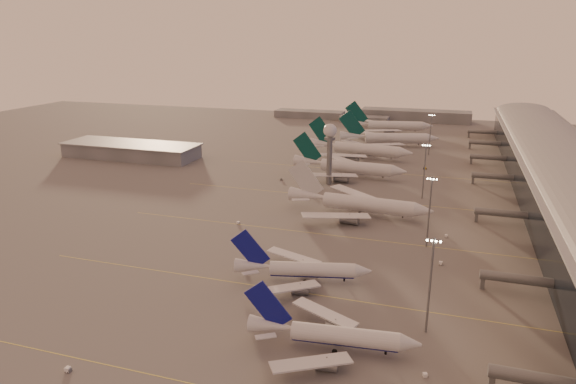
% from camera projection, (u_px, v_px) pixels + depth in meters
% --- Properties ---
extents(ground, '(700.00, 700.00, 0.00)m').
position_uv_depth(ground, '(211.00, 297.00, 142.69)').
color(ground, '#5A5757').
rests_on(ground, ground).
extents(taxiway_markings, '(180.00, 185.25, 0.02)m').
position_uv_depth(taxiway_markings, '(355.00, 237.00, 184.92)').
color(taxiway_markings, '#D5C84B').
rests_on(taxiway_markings, ground).
extents(terminal, '(57.00, 362.00, 23.04)m').
position_uv_depth(terminal, '(570.00, 187.00, 208.38)').
color(terminal, black).
rests_on(terminal, ground).
extents(hangar, '(82.00, 27.00, 8.50)m').
position_uv_depth(hangar, '(131.00, 150.00, 303.84)').
color(hangar, slate).
rests_on(hangar, ground).
extents(radar_tower, '(6.40, 6.40, 31.10)m').
position_uv_depth(radar_tower, '(330.00, 142.00, 244.32)').
color(radar_tower, slate).
rests_on(radar_tower, ground).
extents(mast_a, '(3.60, 0.56, 25.00)m').
position_uv_depth(mast_a, '(430.00, 281.00, 121.75)').
color(mast_a, slate).
rests_on(mast_a, ground).
extents(mast_b, '(3.60, 0.56, 25.00)m').
position_uv_depth(mast_b, '(430.00, 209.00, 172.69)').
color(mast_b, slate).
rests_on(mast_b, ground).
extents(mast_c, '(3.60, 0.56, 25.00)m').
position_uv_depth(mast_c, '(424.00, 169.00, 224.22)').
color(mast_c, slate).
rests_on(mast_c, ground).
extents(mast_d, '(3.60, 0.56, 25.00)m').
position_uv_depth(mast_d, '(430.00, 133.00, 306.74)').
color(mast_d, slate).
rests_on(mast_d, ground).
extents(distant_horizon, '(165.00, 37.50, 9.00)m').
position_uv_depth(distant_horizon, '(382.00, 116.00, 436.78)').
color(distant_horizon, slate).
rests_on(distant_horizon, ground).
extents(narrowbody_near, '(40.82, 32.44, 15.96)m').
position_uv_depth(narrowbody_near, '(332.00, 338.00, 117.71)').
color(narrowbody_near, silver).
rests_on(narrowbody_near, ground).
extents(narrowbody_mid, '(40.58, 32.01, 16.10)m').
position_uv_depth(narrowbody_mid, '(303.00, 271.00, 150.53)').
color(narrowbody_mid, silver).
rests_on(narrowbody_mid, ground).
extents(widebody_white, '(59.82, 47.79, 21.03)m').
position_uv_depth(widebody_white, '(359.00, 206.00, 206.28)').
color(widebody_white, silver).
rests_on(widebody_white, ground).
extents(greentail_a, '(59.97, 48.30, 21.77)m').
position_uv_depth(greentail_a, '(349.00, 169.00, 262.20)').
color(greentail_a, silver).
rests_on(greentail_a, ground).
extents(greentail_b, '(63.63, 51.10, 23.16)m').
position_uv_depth(greentail_b, '(360.00, 151.00, 301.97)').
color(greentail_b, silver).
rests_on(greentail_b, ground).
extents(greentail_c, '(63.52, 50.69, 23.49)m').
position_uv_depth(greentail_c, '(389.00, 140.00, 333.23)').
color(greentail_c, silver).
rests_on(greentail_c, ground).
extents(greentail_d, '(63.85, 51.14, 23.36)m').
position_uv_depth(greentail_d, '(389.00, 127.00, 379.75)').
color(greentail_d, silver).
rests_on(greentail_d, ground).
extents(gsv_truck_a, '(5.70, 2.20, 2.30)m').
position_uv_depth(gsv_truck_a, '(69.00, 367.00, 110.46)').
color(gsv_truck_a, white).
rests_on(gsv_truck_a, ground).
extents(gsv_catering_a, '(4.72, 3.51, 3.54)m').
position_uv_depth(gsv_catering_a, '(426.00, 370.00, 108.76)').
color(gsv_catering_a, white).
rests_on(gsv_catering_a, ground).
extents(gsv_tug_mid, '(4.44, 3.93, 1.09)m').
position_uv_depth(gsv_tug_mid, '(244.00, 267.00, 159.94)').
color(gsv_tug_mid, gold).
rests_on(gsv_tug_mid, ground).
extents(gsv_truck_b, '(5.70, 2.32, 2.27)m').
position_uv_depth(gsv_truck_b, '(442.00, 262.00, 161.97)').
color(gsv_truck_b, white).
rests_on(gsv_truck_b, ground).
extents(gsv_truck_c, '(4.63, 5.02, 2.04)m').
position_uv_depth(gsv_truck_c, '(239.00, 221.00, 197.48)').
color(gsv_truck_c, white).
rests_on(gsv_truck_c, ground).
extents(gsv_catering_b, '(4.67, 2.42, 3.73)m').
position_uv_depth(gsv_catering_b, '(447.00, 233.00, 183.95)').
color(gsv_catering_b, white).
rests_on(gsv_catering_b, ground).
extents(gsv_tug_far, '(4.04, 3.78, 1.00)m').
position_uv_depth(gsv_tug_far, '(314.00, 197.00, 228.64)').
color(gsv_tug_far, white).
rests_on(gsv_tug_far, ground).
extents(gsv_truck_d, '(4.02, 6.55, 2.49)m').
position_uv_depth(gsv_truck_d, '(281.00, 178.00, 256.93)').
color(gsv_truck_d, '#545659').
rests_on(gsv_truck_d, ground).
extents(gsv_tug_hangar, '(4.17, 2.93, 1.09)m').
position_uv_depth(gsv_tug_hangar, '(425.00, 168.00, 277.40)').
color(gsv_tug_hangar, gold).
rests_on(gsv_tug_hangar, ground).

